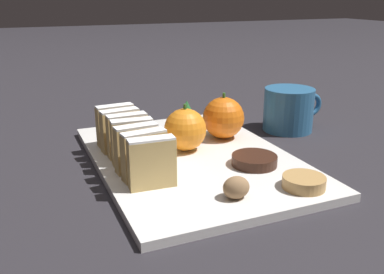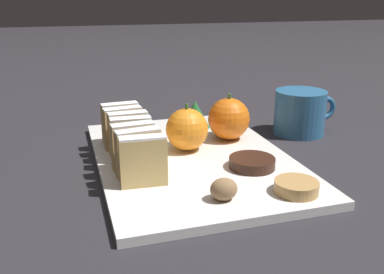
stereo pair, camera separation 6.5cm
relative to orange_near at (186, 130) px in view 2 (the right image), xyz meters
The scene contains 16 objects.
ground_plane 0.05m from the orange_near, 85.30° to the right, with size 6.00×6.00×0.00m, color #28262B.
serving_platter 0.05m from the orange_near, 85.30° to the right, with size 0.29×0.41×0.01m.
stollen_slice_front 0.14m from the orange_near, 128.50° to the right, with size 0.06×0.02×0.07m.
stollen_slice_second 0.12m from the orange_near, 137.63° to the right, with size 0.06×0.03×0.07m.
stollen_slice_third 0.11m from the orange_near, 150.46° to the right, with size 0.06×0.02×0.07m.
stollen_slice_fourth 0.09m from the orange_near, 166.13° to the right, with size 0.06×0.02×0.07m.
stollen_slice_fifth 0.09m from the orange_near, behind, with size 0.06×0.02×0.07m.
stollen_slice_sixth 0.10m from the orange_near, 157.84° to the left, with size 0.06×0.03×0.07m.
stollen_slice_back 0.12m from the orange_near, 143.94° to the left, with size 0.06×0.02×0.07m.
orange_near is the anchor object (origin of this frame).
orange_far 0.09m from the orange_near, 19.45° to the left, with size 0.07×0.07×0.08m.
walnut 0.18m from the orange_near, 91.46° to the right, with size 0.03×0.03×0.03m.
chocolate_cookie 0.12m from the orange_near, 54.58° to the right, with size 0.07×0.07×0.02m.
gingerbread_cookie 0.21m from the orange_near, 64.84° to the right, with size 0.06×0.06×0.02m.
evergreen_sprig 0.12m from the orange_near, 65.46° to the left, with size 0.06×0.06×0.05m.
coffee_mug 0.24m from the orange_near, 12.74° to the left, with size 0.12×0.09×0.08m.
Camera 2 is at (-0.18, -0.59, 0.25)m, focal length 40.00 mm.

